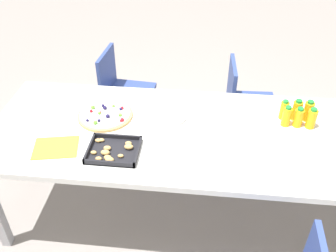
% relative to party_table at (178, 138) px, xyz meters
% --- Properties ---
extents(ground_plane, '(12.00, 12.00, 0.00)m').
position_rel_party_table_xyz_m(ground_plane, '(0.00, 0.00, -0.70)').
color(ground_plane, gray).
extents(party_table, '(2.41, 0.98, 0.75)m').
position_rel_party_table_xyz_m(party_table, '(0.00, 0.00, 0.00)').
color(party_table, silver).
rests_on(party_table, ground_plane).
extents(chair_near_left, '(0.42, 0.42, 0.83)m').
position_rel_party_table_xyz_m(chair_near_left, '(-0.48, -0.80, -0.20)').
color(chair_near_left, '#33478C').
rests_on(chair_near_left, ground_plane).
extents(chair_near_right, '(0.43, 0.43, 0.83)m').
position_rel_party_table_xyz_m(chair_near_right, '(0.57, -0.88, -0.20)').
color(chair_near_right, '#33478C').
rests_on(chair_near_right, ground_plane).
extents(juice_bottle_0, '(0.06, 0.06, 0.14)m').
position_rel_party_table_xyz_m(juice_bottle_0, '(-0.83, -0.21, 0.12)').
color(juice_bottle_0, '#FAAB14').
rests_on(juice_bottle_0, party_table).
extents(juice_bottle_1, '(0.06, 0.06, 0.15)m').
position_rel_party_table_xyz_m(juice_bottle_1, '(-0.75, -0.21, 0.13)').
color(juice_bottle_1, '#F8AB14').
rests_on(juice_bottle_1, party_table).
extents(juice_bottle_2, '(0.05, 0.05, 0.14)m').
position_rel_party_table_xyz_m(juice_bottle_2, '(-0.67, -0.21, 0.12)').
color(juice_bottle_2, '#FAAC14').
rests_on(juice_bottle_2, party_table).
extents(juice_bottle_3, '(0.06, 0.06, 0.14)m').
position_rel_party_table_xyz_m(juice_bottle_3, '(-0.83, -0.13, 0.12)').
color(juice_bottle_3, '#F9AC14').
rests_on(juice_bottle_3, party_table).
extents(juice_bottle_4, '(0.06, 0.06, 0.14)m').
position_rel_party_table_xyz_m(juice_bottle_4, '(-0.75, -0.14, 0.12)').
color(juice_bottle_4, '#F8AB14').
rests_on(juice_bottle_4, party_table).
extents(juice_bottle_5, '(0.05, 0.05, 0.14)m').
position_rel_party_table_xyz_m(juice_bottle_5, '(-0.68, -0.14, 0.12)').
color(juice_bottle_5, '#F9AE14').
rests_on(juice_bottle_5, party_table).
extents(fruit_pizza, '(0.36, 0.36, 0.05)m').
position_rel_party_table_xyz_m(fruit_pizza, '(0.49, -0.11, 0.07)').
color(fruit_pizza, tan).
rests_on(fruit_pizza, party_table).
extents(snack_tray, '(0.30, 0.25, 0.04)m').
position_rel_party_table_xyz_m(snack_tray, '(0.36, 0.25, 0.07)').
color(snack_tray, black).
rests_on(snack_tray, party_table).
extents(plate_stack, '(0.19, 0.19, 0.02)m').
position_rel_party_table_xyz_m(plate_stack, '(0.05, -0.12, 0.07)').
color(plate_stack, silver).
rests_on(plate_stack, party_table).
extents(napkin_stack, '(0.15, 0.15, 0.02)m').
position_rel_party_table_xyz_m(napkin_stack, '(0.03, 0.24, 0.06)').
color(napkin_stack, white).
rests_on(napkin_stack, party_table).
extents(paper_folder, '(0.30, 0.25, 0.01)m').
position_rel_party_table_xyz_m(paper_folder, '(0.71, 0.24, 0.06)').
color(paper_folder, yellow).
rests_on(paper_folder, party_table).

